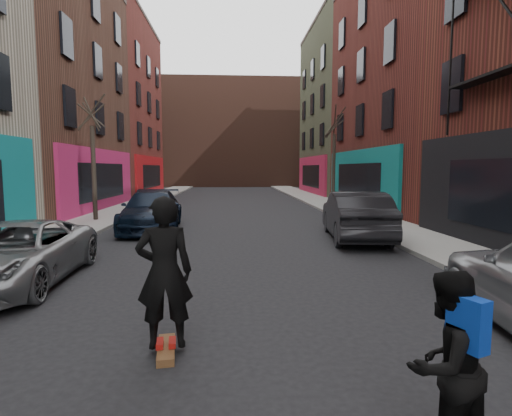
{
  "coord_description": "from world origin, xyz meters",
  "views": [
    {
      "loc": [
        -0.08,
        -0.25,
        2.44
      ],
      "look_at": [
        0.43,
        8.07,
        1.6
      ],
      "focal_mm": 28.0,
      "sensor_mm": 36.0,
      "label": 1
    }
  ],
  "objects": [
    {
      "name": "parked_left_far",
      "position": [
        -4.6,
        8.24,
        0.65
      ],
      "size": [
        2.33,
        4.78,
        1.31
      ],
      "primitive_type": "imported",
      "rotation": [
        0.0,
        0.0,
        0.04
      ],
      "color": "gray",
      "rests_on": "ground"
    },
    {
      "name": "skateboard",
      "position": [
        -0.95,
        4.87,
        0.05
      ],
      "size": [
        0.32,
        0.82,
        0.1
      ],
      "primitive_type": "cube",
      "rotation": [
        0.0,
        0.0,
        0.13
      ],
      "color": "brown",
      "rests_on": "ground"
    },
    {
      "name": "building_far",
      "position": [
        0.0,
        56.0,
        7.0
      ],
      "size": [
        40.0,
        10.0,
        14.0
      ],
      "primitive_type": "cube",
      "color": "#47281E",
      "rests_on": "ground"
    },
    {
      "name": "parked_right_end",
      "position": [
        4.15,
        13.06,
        0.82
      ],
      "size": [
        2.35,
        5.18,
        1.65
      ],
      "primitive_type": "imported",
      "rotation": [
        0.0,
        0.0,
        3.02
      ],
      "color": "black",
      "rests_on": "ground"
    },
    {
      "name": "tree_right_far",
      "position": [
        6.2,
        24.0,
        3.53
      ],
      "size": [
        2.0,
        2.0,
        6.8
      ],
      "primitive_type": null,
      "color": "black",
      "rests_on": "sidewalk_right"
    },
    {
      "name": "sidewalk_left",
      "position": [
        -6.25,
        30.0,
        0.07
      ],
      "size": [
        2.5,
        84.0,
        0.13
      ],
      "primitive_type": "cube",
      "color": "gray",
      "rests_on": "ground"
    },
    {
      "name": "pedestrian",
      "position": [
        1.69,
        2.82,
        0.81
      ],
      "size": [
        0.95,
        0.85,
        1.61
      ],
      "rotation": [
        0.0,
        0.0,
        3.52
      ],
      "color": "black",
      "rests_on": "ground"
    },
    {
      "name": "tree_left_far",
      "position": [
        -6.2,
        18.0,
        3.38
      ],
      "size": [
        2.0,
        2.0,
        6.5
      ],
      "primitive_type": null,
      "color": "black",
      "rests_on": "sidewalk_left"
    },
    {
      "name": "sidewalk_right",
      "position": [
        6.25,
        30.0,
        0.07
      ],
      "size": [
        2.5,
        84.0,
        0.13
      ],
      "primitive_type": "cube",
      "color": "gray",
      "rests_on": "ground"
    },
    {
      "name": "parked_left_end",
      "position": [
        -3.21,
        15.63,
        0.77
      ],
      "size": [
        2.57,
        5.45,
        1.54
      ],
      "primitive_type": "imported",
      "rotation": [
        0.0,
        0.0,
        0.08
      ],
      "color": "black",
      "rests_on": "ground"
    },
    {
      "name": "skateboarder",
      "position": [
        -0.95,
        4.87,
        1.09
      ],
      "size": [
        0.78,
        0.56,
        1.99
      ],
      "primitive_type": "imported",
      "rotation": [
        0.0,
        0.0,
        3.27
      ],
      "color": "black",
      "rests_on": "skateboard"
    }
  ]
}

